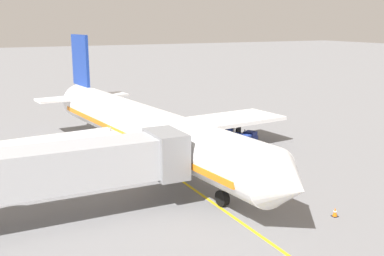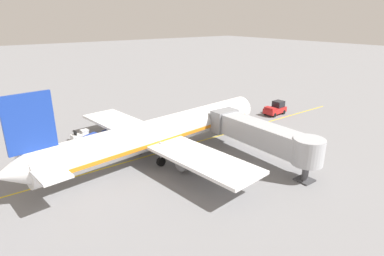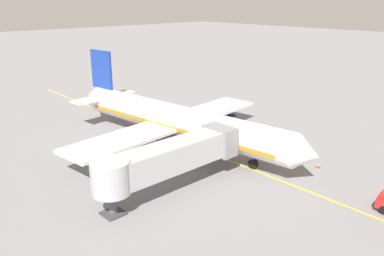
{
  "view_description": "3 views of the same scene",
  "coord_description": "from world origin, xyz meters",
  "px_view_note": "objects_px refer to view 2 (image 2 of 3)",
  "views": [
    {
      "loc": [
        14.54,
        37.86,
        12.02
      ],
      "look_at": [
        -1.14,
        6.33,
        3.98
      ],
      "focal_mm": 43.76,
      "sensor_mm": 36.0,
      "label": 1
    },
    {
      "loc": [
        33.15,
        -17.83,
        16.96
      ],
      "look_at": [
        0.28,
        6.74,
        2.45
      ],
      "focal_mm": 29.4,
      "sensor_mm": 36.0,
      "label": 2
    },
    {
      "loc": [
        30.92,
        36.52,
        17.59
      ],
      "look_at": [
        3.54,
        6.88,
        4.13
      ],
      "focal_mm": 36.27,
      "sensor_mm": 36.0,
      "label": 3
    }
  ],
  "objects_px": {
    "jet_bridge": "(263,135)",
    "ground_crew_loader": "(153,131)",
    "pushback_tractor": "(275,109)",
    "ground_crew_wing_walker": "(175,128)",
    "baggage_cart_third_in_train": "(92,139)",
    "safety_cone_nose_right": "(219,118)",
    "parked_airliner": "(160,133)",
    "baggage_cart_second_in_train": "(110,133)",
    "baggage_cart_front": "(129,129)",
    "baggage_tug_trailing": "(114,129)",
    "safety_cone_nose_left": "(192,128)",
    "baggage_tug_lead": "(81,135)"
  },
  "relations": [
    {
      "from": "parked_airliner",
      "to": "baggage_cart_second_in_train",
      "type": "bearing_deg",
      "value": -162.94
    },
    {
      "from": "ground_crew_wing_walker",
      "to": "ground_crew_loader",
      "type": "xyz_separation_m",
      "value": [
        -0.7,
        -3.47,
        0.0
      ]
    },
    {
      "from": "baggage_cart_front",
      "to": "ground_crew_loader",
      "type": "bearing_deg",
      "value": 38.94
    },
    {
      "from": "jet_bridge",
      "to": "safety_cone_nose_right",
      "type": "height_order",
      "value": "jet_bridge"
    },
    {
      "from": "parked_airliner",
      "to": "safety_cone_nose_right",
      "type": "distance_m",
      "value": 17.69
    },
    {
      "from": "ground_crew_loader",
      "to": "safety_cone_nose_left",
      "type": "relative_size",
      "value": 2.86
    },
    {
      "from": "ground_crew_loader",
      "to": "baggage_tug_lead",
      "type": "bearing_deg",
      "value": -120.15
    },
    {
      "from": "baggage_cart_front",
      "to": "parked_airliner",
      "type": "bearing_deg",
      "value": -1.2
    },
    {
      "from": "baggage_tug_lead",
      "to": "baggage_tug_trailing",
      "type": "distance_m",
      "value": 4.95
    },
    {
      "from": "safety_cone_nose_left",
      "to": "baggage_cart_second_in_train",
      "type": "bearing_deg",
      "value": -106.72
    },
    {
      "from": "baggage_cart_third_in_train",
      "to": "safety_cone_nose_left",
      "type": "height_order",
      "value": "baggage_cart_third_in_train"
    },
    {
      "from": "safety_cone_nose_left",
      "to": "ground_crew_loader",
      "type": "bearing_deg",
      "value": -97.33
    },
    {
      "from": "baggage_cart_third_in_train",
      "to": "jet_bridge",
      "type": "bearing_deg",
      "value": 40.63
    },
    {
      "from": "jet_bridge",
      "to": "ground_crew_wing_walker",
      "type": "relative_size",
      "value": 9.4
    },
    {
      "from": "baggage_cart_second_in_train",
      "to": "safety_cone_nose_right",
      "type": "bearing_deg",
      "value": 82.21
    },
    {
      "from": "baggage_cart_front",
      "to": "ground_crew_loader",
      "type": "distance_m",
      "value": 3.83
    },
    {
      "from": "baggage_cart_third_in_train",
      "to": "ground_crew_loader",
      "type": "bearing_deg",
      "value": 75.08
    },
    {
      "from": "ground_crew_wing_walker",
      "to": "ground_crew_loader",
      "type": "relative_size",
      "value": 1.0
    },
    {
      "from": "parked_airliner",
      "to": "baggage_cart_front",
      "type": "xyz_separation_m",
      "value": [
        -9.52,
        0.2,
        -2.24
      ]
    },
    {
      "from": "jet_bridge",
      "to": "ground_crew_loader",
      "type": "xyz_separation_m",
      "value": [
        -15.27,
        -6.64,
        -2.5
      ]
    },
    {
      "from": "baggage_tug_lead",
      "to": "baggage_tug_trailing",
      "type": "bearing_deg",
      "value": 84.72
    },
    {
      "from": "baggage_tug_trailing",
      "to": "baggage_cart_third_in_train",
      "type": "bearing_deg",
      "value": -59.82
    },
    {
      "from": "baggage_cart_second_in_train",
      "to": "ground_crew_wing_walker",
      "type": "bearing_deg",
      "value": 68.59
    },
    {
      "from": "pushback_tractor",
      "to": "safety_cone_nose_right",
      "type": "relative_size",
      "value": 7.72
    },
    {
      "from": "baggage_tug_trailing",
      "to": "baggage_cart_third_in_train",
      "type": "height_order",
      "value": "baggage_tug_trailing"
    },
    {
      "from": "parked_airliner",
      "to": "ground_crew_wing_walker",
      "type": "relative_size",
      "value": 22.1
    },
    {
      "from": "baggage_cart_third_in_train",
      "to": "ground_crew_loader",
      "type": "relative_size",
      "value": 1.71
    },
    {
      "from": "parked_airliner",
      "to": "baggage_cart_third_in_train",
      "type": "distance_m",
      "value": 10.74
    },
    {
      "from": "ground_crew_wing_walker",
      "to": "pushback_tractor",
      "type": "bearing_deg",
      "value": 82.47
    },
    {
      "from": "baggage_cart_third_in_train",
      "to": "ground_crew_wing_walker",
      "type": "xyz_separation_m",
      "value": [
        2.94,
        11.85,
        0.0
      ]
    },
    {
      "from": "baggage_cart_third_in_train",
      "to": "ground_crew_loader",
      "type": "distance_m",
      "value": 8.67
    },
    {
      "from": "baggage_cart_second_in_train",
      "to": "ground_crew_loader",
      "type": "xyz_separation_m",
      "value": [
        2.81,
        5.48,
        0.0
      ]
    },
    {
      "from": "parked_airliner",
      "to": "ground_crew_wing_walker",
      "type": "distance_m",
      "value": 8.72
    },
    {
      "from": "ground_crew_loader",
      "to": "safety_cone_nose_right",
      "type": "relative_size",
      "value": 2.86
    },
    {
      "from": "jet_bridge",
      "to": "safety_cone_nose_right",
      "type": "relative_size",
      "value": 26.93
    },
    {
      "from": "jet_bridge",
      "to": "baggage_tug_trailing",
      "type": "height_order",
      "value": "jet_bridge"
    },
    {
      "from": "pushback_tractor",
      "to": "safety_cone_nose_right",
      "type": "height_order",
      "value": "pushback_tractor"
    },
    {
      "from": "baggage_cart_third_in_train",
      "to": "safety_cone_nose_right",
      "type": "bearing_deg",
      "value": 84.73
    },
    {
      "from": "baggage_cart_second_in_train",
      "to": "parked_airliner",
      "type": "bearing_deg",
      "value": 17.06
    },
    {
      "from": "parked_airliner",
      "to": "baggage_tug_trailing",
      "type": "bearing_deg",
      "value": -172.77
    },
    {
      "from": "ground_crew_loader",
      "to": "baggage_cart_second_in_train",
      "type": "bearing_deg",
      "value": -117.14
    },
    {
      "from": "jet_bridge",
      "to": "baggage_tug_lead",
      "type": "xyz_separation_m",
      "value": [
        -20.48,
        -15.61,
        -2.74
      ]
    },
    {
      "from": "parked_airliner",
      "to": "pushback_tractor",
      "type": "xyz_separation_m",
      "value": [
        -3.14,
        26.55,
        -2.09
      ]
    },
    {
      "from": "ground_crew_wing_walker",
      "to": "ground_crew_loader",
      "type": "distance_m",
      "value": 3.54
    },
    {
      "from": "pushback_tractor",
      "to": "baggage_cart_front",
      "type": "xyz_separation_m",
      "value": [
        -6.39,
        -26.35,
        -0.15
      ]
    },
    {
      "from": "baggage_tug_lead",
      "to": "baggage_cart_third_in_train",
      "type": "height_order",
      "value": "baggage_tug_lead"
    },
    {
      "from": "safety_cone_nose_left",
      "to": "pushback_tractor",
      "type": "bearing_deg",
      "value": 81.59
    },
    {
      "from": "jet_bridge",
      "to": "pushback_tractor",
      "type": "height_order",
      "value": "jet_bridge"
    },
    {
      "from": "pushback_tractor",
      "to": "safety_cone_nose_right",
      "type": "distance_m",
      "value": 11.11
    },
    {
      "from": "ground_crew_wing_walker",
      "to": "baggage_cart_third_in_train",
      "type": "bearing_deg",
      "value": -103.91
    }
  ]
}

